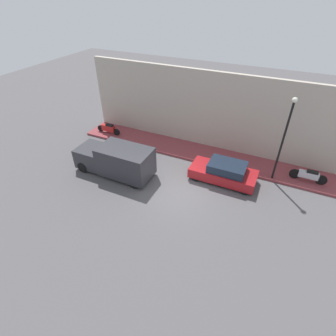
% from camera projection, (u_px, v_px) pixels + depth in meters
% --- Properties ---
extents(ground_plane, '(60.00, 60.00, 0.00)m').
position_uv_depth(ground_plane, '(177.00, 191.00, 15.42)').
color(ground_plane, '#514F51').
extents(sidewalk, '(2.28, 18.65, 0.16)m').
position_uv_depth(sidewalk, '(202.00, 154.00, 18.64)').
color(sidewalk, brown).
rests_on(sidewalk, ground_plane).
extents(building_facade, '(0.30, 18.65, 5.49)m').
position_uv_depth(building_facade, '(211.00, 112.00, 18.03)').
color(building_facade, '#B2A899').
rests_on(building_facade, ground_plane).
extents(parked_car, '(1.72, 3.98, 1.31)m').
position_uv_depth(parked_car, '(224.00, 172.00, 15.91)').
color(parked_car, maroon).
rests_on(parked_car, ground_plane).
extents(delivery_van, '(1.90, 5.03, 1.98)m').
position_uv_depth(delivery_van, '(115.00, 160.00, 16.35)').
color(delivery_van, '#2D2D33').
rests_on(delivery_van, ground_plane).
extents(scooter_silver, '(0.30, 2.11, 0.78)m').
position_uv_depth(scooter_silver, '(309.00, 175.00, 15.72)').
color(scooter_silver, '#B7B7BF').
rests_on(scooter_silver, sidewalk).
extents(motorcycle_red, '(0.30, 2.06, 0.80)m').
position_uv_depth(motorcycle_red, '(109.00, 128.00, 20.69)').
color(motorcycle_red, '#B21E1E').
rests_on(motorcycle_red, sidewalk).
extents(streetlamp, '(0.28, 0.28, 5.15)m').
position_uv_depth(streetlamp, '(285.00, 134.00, 14.44)').
color(streetlamp, black).
rests_on(streetlamp, sidewalk).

